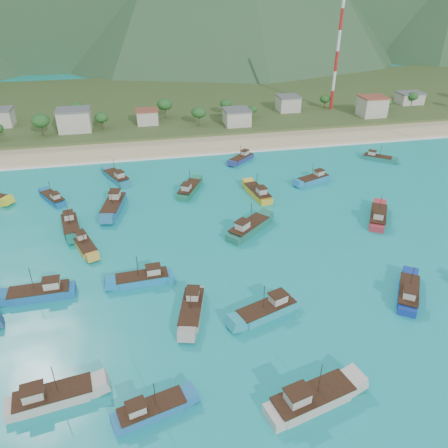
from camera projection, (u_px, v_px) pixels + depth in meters
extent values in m
plane|color=#0C7D89|center=(216.00, 287.00, 81.72)|extent=(600.00, 600.00, 0.00)
cube|color=beige|center=(172.00, 147.00, 148.95)|extent=(400.00, 18.00, 1.20)
cube|color=#385123|center=(158.00, 103.00, 200.85)|extent=(400.00, 110.00, 2.40)
cube|color=white|center=(175.00, 157.00, 140.86)|extent=(400.00, 2.50, 0.08)
cube|color=beige|center=(3.00, 118.00, 163.40)|extent=(7.36, 8.04, 5.96)
cube|color=beige|center=(75.00, 121.00, 157.77)|extent=(11.33, 8.80, 7.41)
cube|color=beige|center=(147.00, 117.00, 165.64)|extent=(7.81, 6.52, 5.05)
cube|color=beige|center=(237.00, 117.00, 164.93)|extent=(9.25, 9.33, 5.36)
cube|color=beige|center=(288.00, 104.00, 181.78)|extent=(8.51, 8.20, 5.73)
cube|color=beige|center=(372.00, 107.00, 174.72)|extent=(9.56, 8.50, 7.27)
cube|color=beige|center=(410.00, 98.00, 192.49)|extent=(10.34, 7.40, 4.43)
cylinder|color=red|center=(332.00, 100.00, 183.51)|extent=(1.20, 1.20, 7.73)
cylinder|color=white|center=(334.00, 81.00, 179.69)|extent=(1.20, 1.20, 7.73)
cylinder|color=red|center=(336.00, 61.00, 175.88)|extent=(1.20, 1.20, 7.73)
cylinder|color=white|center=(339.00, 41.00, 172.06)|extent=(1.20, 1.20, 7.73)
cylinder|color=red|center=(341.00, 19.00, 168.24)|extent=(1.20, 1.20, 7.73)
cube|color=#115B9D|center=(53.00, 199.00, 112.98)|extent=(7.41, 9.75, 1.76)
cube|color=beige|center=(55.00, 196.00, 110.94)|extent=(2.64, 2.79, 1.43)
cylinder|color=#382114|center=(50.00, 188.00, 111.93)|extent=(0.12, 0.12, 3.95)
cube|color=#2180B8|center=(313.00, 180.00, 123.31)|extent=(10.82, 6.72, 1.89)
cube|color=beige|center=(319.00, 173.00, 123.49)|extent=(2.91, 2.65, 1.54)
cylinder|color=#382114|center=(312.00, 171.00, 121.51)|extent=(0.12, 0.12, 4.26)
cube|color=#186F4E|center=(189.00, 190.00, 117.49)|extent=(8.05, 11.42, 2.03)
cube|color=beige|center=(186.00, 187.00, 114.67)|extent=(2.98, 3.19, 1.65)
cylinder|color=#382114|center=(190.00, 178.00, 116.39)|extent=(0.12, 0.12, 4.56)
cube|color=gold|center=(257.00, 194.00, 115.47)|extent=(5.14, 11.84, 2.08)
cube|color=beige|center=(261.00, 191.00, 112.63)|extent=(2.48, 2.90, 1.69)
cylinder|color=#382114|center=(257.00, 181.00, 114.32)|extent=(0.12, 0.12, 4.69)
cube|color=#217469|center=(378.00, 159.00, 138.08)|extent=(9.06, 8.09, 1.71)
cube|color=beige|center=(372.00, 153.00, 138.08)|extent=(2.75, 2.69, 1.39)
cylinder|color=#382114|center=(381.00, 151.00, 136.49)|extent=(0.12, 0.12, 3.85)
cube|color=#2168A7|center=(152.00, 411.00, 57.88)|extent=(10.39, 5.32, 1.81)
cube|color=beige|center=(136.00, 408.00, 56.28)|extent=(2.65, 2.33, 1.47)
cylinder|color=#382114|center=(155.00, 394.00, 56.64)|extent=(0.12, 0.12, 4.08)
cube|color=#A52A35|center=(378.00, 218.00, 103.95)|extent=(9.10, 11.78, 2.13)
cube|color=beige|center=(379.00, 215.00, 101.03)|extent=(3.22, 3.39, 1.73)
cylinder|color=#382114|center=(380.00, 203.00, 102.78)|extent=(0.12, 0.12, 4.79)
cube|color=teal|center=(117.00, 178.00, 124.46)|extent=(7.75, 11.57, 2.04)
cube|color=beige|center=(119.00, 175.00, 121.95)|extent=(2.94, 3.18, 1.66)
cylinder|color=#382114|center=(114.00, 166.00, 123.27)|extent=(0.12, 0.12, 4.59)
cube|color=navy|center=(408.00, 294.00, 79.03)|extent=(8.88, 10.89, 2.00)
cube|color=beige|center=(410.00, 293.00, 76.34)|extent=(3.07, 3.20, 1.62)
cylinder|color=#382114|center=(412.00, 278.00, 77.93)|extent=(0.12, 0.12, 4.49)
cube|color=teal|center=(266.00, 312.00, 74.75)|extent=(12.20, 7.13, 2.13)
cube|color=beige|center=(278.00, 298.00, 74.87)|extent=(3.22, 2.90, 1.73)
cylinder|color=#382114|center=(264.00, 297.00, 72.74)|extent=(0.12, 0.12, 4.79)
cube|color=#197CBB|center=(142.00, 280.00, 82.73)|extent=(11.06, 3.81, 1.98)
cube|color=beige|center=(153.00, 270.00, 82.35)|extent=(2.58, 2.13, 1.61)
cylinder|color=#382114|center=(137.00, 266.00, 81.00)|extent=(0.12, 0.12, 4.46)
cube|color=#AAA399|center=(192.00, 311.00, 74.93)|extent=(6.14, 11.71, 2.04)
cube|color=beige|center=(193.00, 294.00, 76.01)|extent=(2.65, 3.00, 1.66)
cylinder|color=#382114|center=(190.00, 298.00, 72.74)|extent=(0.12, 0.12, 4.60)
cube|color=#175EA3|center=(40.00, 294.00, 78.87)|extent=(11.81, 3.78, 2.13)
cube|color=beige|center=(51.00, 284.00, 78.40)|extent=(2.72, 2.22, 1.73)
cylinder|color=#382114|center=(32.00, 279.00, 77.03)|extent=(0.12, 0.12, 4.80)
cube|color=navy|center=(241.00, 159.00, 137.43)|extent=(9.20, 8.77, 1.78)
cube|color=beige|center=(245.00, 153.00, 138.05)|extent=(2.86, 2.83, 1.45)
cylinder|color=#382114|center=(240.00, 151.00, 135.61)|extent=(0.12, 0.12, 4.02)
cube|color=gold|center=(85.00, 246.00, 93.14)|extent=(6.27, 10.40, 1.82)
cube|color=beige|center=(81.00, 236.00, 93.83)|extent=(2.51, 2.77, 1.48)
cylinder|color=#382114|center=(83.00, 236.00, 91.27)|extent=(0.12, 0.12, 4.09)
cube|color=beige|center=(54.00, 398.00, 59.49)|extent=(11.91, 5.08, 2.10)
cube|color=beige|center=(33.00, 393.00, 57.83)|extent=(2.91, 2.48, 1.70)
cylinder|color=#382114|center=(54.00, 379.00, 58.00)|extent=(0.12, 0.12, 4.72)
cube|color=#106956|center=(71.00, 227.00, 99.99)|extent=(5.24, 11.57, 2.03)
cube|color=beige|center=(69.00, 216.00, 100.92)|extent=(2.47, 2.86, 1.65)
cylinder|color=#382114|center=(69.00, 216.00, 97.85)|extent=(0.12, 0.12, 4.57)
cube|color=beige|center=(313.00, 400.00, 59.04)|extent=(13.46, 6.79, 2.35)
cube|color=beige|center=(298.00, 396.00, 57.00)|extent=(3.42, 3.00, 1.91)
cylinder|color=#382114|center=(320.00, 379.00, 57.43)|extent=(0.12, 0.12, 5.29)
cube|color=teal|center=(114.00, 207.00, 108.47)|extent=(6.44, 13.37, 2.34)
cube|color=beige|center=(115.00, 195.00, 109.71)|extent=(2.92, 3.35, 1.90)
cylinder|color=#382114|center=(111.00, 195.00, 105.96)|extent=(0.12, 0.12, 5.26)
cube|color=#1D6954|center=(249.00, 229.00, 99.19)|extent=(11.88, 10.82, 2.26)
cube|color=beige|center=(243.00, 225.00, 96.43)|extent=(3.63, 3.56, 1.84)
cylinder|color=#382114|center=(251.00, 213.00, 97.86)|extent=(0.12, 0.12, 5.09)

